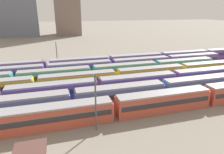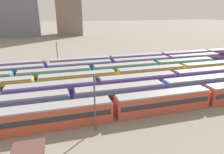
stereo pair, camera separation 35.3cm
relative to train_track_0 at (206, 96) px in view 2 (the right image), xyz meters
name	(u,v)px [view 2 (the right image)]	position (x,y,z in m)	size (l,w,h in m)	color
ground_plane	(24,94)	(-35.22, 15.60, -1.90)	(600.00, 600.00, 0.00)	gray
train_track_0	(206,96)	(0.00, 0.00, 0.00)	(112.50, 3.06, 3.75)	#BC4C38
train_track_1	(201,85)	(2.93, 5.20, 0.00)	(93.60, 3.06, 3.75)	#4C70BC
train_track_2	(174,79)	(-0.58, 10.40, 0.00)	(112.50, 3.06, 3.75)	#6B429E
train_track_3	(116,77)	(-13.60, 15.60, 0.00)	(74.70, 3.06, 3.75)	yellow
train_track_4	(92,73)	(-18.81, 20.80, 0.00)	(74.70, 3.06, 3.75)	teal
train_track_5	(112,66)	(-11.72, 26.00, 0.00)	(74.70, 3.06, 3.75)	#6B429E
train_track_6	(136,60)	(-1.78, 31.20, 0.00)	(93.60, 3.06, 3.75)	#6B429E
catenary_pole_0	(95,100)	(-22.61, -2.83, 3.22)	(0.24, 3.20, 9.19)	#4C4C51
catenary_pole_1	(57,54)	(-27.28, 34.39, 2.87)	(0.24, 3.20, 8.50)	#4C4C51
distant_building_1	(17,9)	(-50.88, 126.59, 16.18)	(27.11, 15.04, 36.17)	slate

